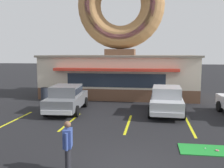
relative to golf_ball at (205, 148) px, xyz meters
The scene contains 12 objects.
ground_plane 3.21m from the golf_ball, 143.27° to the right, with size 160.00×160.00×0.00m, color black.
donut_shop_building 13.40m from the golf_ball, 110.99° to the left, with size 12.30×6.75×10.96m.
mini_donut_near_right 0.41m from the golf_ball, 19.58° to the right, with size 0.13×0.13×0.04m, color #D8667F.
golf_ball is the anchor object (origin of this frame).
car_silver 5.88m from the golf_ball, 101.09° to the left, with size 2.10×4.62×1.60m.
car_grey 8.90m from the golf_ball, 142.78° to the left, with size 2.21×4.66×1.60m.
pedestrian_hooded_kid 5.11m from the golf_ball, 150.32° to the right, with size 0.30×0.59×1.55m.
trash_bin 13.17m from the golf_ball, 138.73° to the left, with size 0.57×0.57×0.97m.
parking_stripe_far_left 9.62m from the golf_ball, 161.33° to the left, with size 0.12×3.60×0.01m, color yellow.
parking_stripe_left 6.85m from the golf_ball, 153.27° to the left, with size 0.12×3.60×0.01m, color yellow.
parking_stripe_mid_left 4.38m from the golf_ball, 135.33° to the left, with size 0.12×3.60×0.01m, color yellow.
parking_stripe_centre 3.08m from the golf_ball, 92.13° to the left, with size 0.12×3.60×0.01m, color yellow.
Camera 1 is at (0.61, -7.73, 3.51)m, focal length 42.00 mm.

